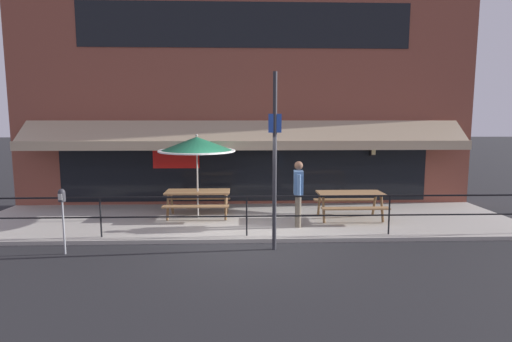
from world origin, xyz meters
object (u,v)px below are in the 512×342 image
at_px(picnic_table_left, 198,196).
at_px(patio_umbrella_left, 197,145).
at_px(pedestrian_walking, 298,190).
at_px(picnic_table_centre, 350,198).
at_px(street_sign_pole, 275,160).
at_px(parking_meter_near, 62,202).

bearing_deg(picnic_table_left, patio_umbrella_left, -90.00).
height_order(picnic_table_left, pedestrian_walking, pedestrian_walking).
xyz_separation_m(picnic_table_centre, pedestrian_walking, (-1.55, -0.68, 0.35)).
relative_size(picnic_table_centre, pedestrian_walking, 1.05).
distance_m(picnic_table_centre, patio_umbrella_left, 4.52).
relative_size(patio_umbrella_left, pedestrian_walking, 1.39).
relative_size(picnic_table_left, picnic_table_centre, 1.00).
relative_size(patio_umbrella_left, street_sign_pole, 0.61).
height_order(picnic_table_left, street_sign_pole, street_sign_pole).
xyz_separation_m(patio_umbrella_left, street_sign_pole, (1.97, -2.58, -0.19)).
xyz_separation_m(patio_umbrella_left, pedestrian_walking, (2.71, -1.01, -1.12)).
bearing_deg(picnic_table_centre, pedestrian_walking, -156.24).
xyz_separation_m(picnic_table_centre, parking_meter_near, (-6.81, -2.41, 0.44)).
xyz_separation_m(picnic_table_left, picnic_table_centre, (4.26, -0.39, 0.00)).
bearing_deg(picnic_table_centre, picnic_table_left, 174.80).
bearing_deg(picnic_table_centre, patio_umbrella_left, 175.53).
height_order(picnic_table_left, patio_umbrella_left, patio_umbrella_left).
height_order(patio_umbrella_left, pedestrian_walking, patio_umbrella_left).
distance_m(patio_umbrella_left, parking_meter_near, 3.88).
relative_size(pedestrian_walking, parking_meter_near, 1.20).
distance_m(picnic_table_left, pedestrian_walking, 2.94).
xyz_separation_m(picnic_table_centre, street_sign_pole, (-2.29, -2.25, 1.29)).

